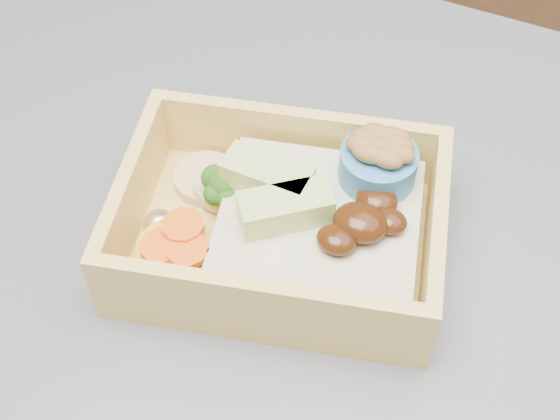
% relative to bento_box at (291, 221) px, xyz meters
% --- Properties ---
extents(bento_box, '(0.22, 0.18, 0.07)m').
position_rel_bento_box_xyz_m(bento_box, '(0.00, 0.00, 0.00)').
color(bento_box, '#E9C160').
rests_on(bento_box, island).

